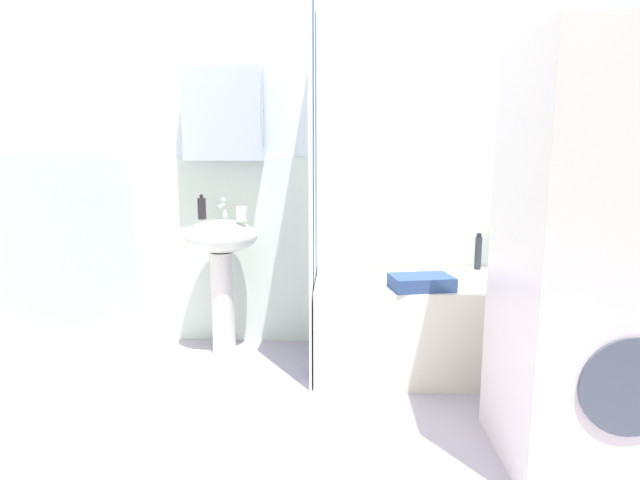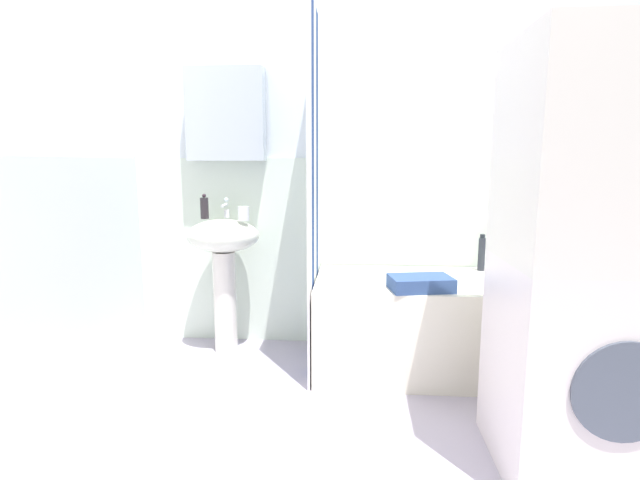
{
  "view_description": "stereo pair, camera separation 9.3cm",
  "coord_description": "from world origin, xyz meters",
  "px_view_note": "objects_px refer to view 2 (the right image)",
  "views": [
    {
      "loc": [
        -0.21,
        -1.82,
        1.17
      ],
      "look_at": [
        -0.31,
        0.81,
        0.75
      ],
      "focal_mm": 27.15,
      "sensor_mm": 36.0,
      "label": 1
    },
    {
      "loc": [
        -0.11,
        -1.81,
        1.17
      ],
      "look_at": [
        -0.31,
        0.81,
        0.75
      ],
      "focal_mm": 27.15,
      "sensor_mm": 36.0,
      "label": 2
    }
  ],
  "objects_px": {
    "shampoo_bottle": "(522,252)",
    "towel_folded": "(421,283)",
    "toothbrush_cup": "(244,213)",
    "lotion_bottle": "(499,252)",
    "bathtub": "(442,324)",
    "washer_dryer_stack": "(593,263)",
    "body_wash_bottle": "(538,255)",
    "soap_dispenser": "(204,208)",
    "conditioner_bottle": "(482,253)",
    "sink": "(224,255)"
  },
  "relations": [
    {
      "from": "shampoo_bottle",
      "to": "bathtub",
      "type": "bearing_deg",
      "value": -152.85
    },
    {
      "from": "bathtub",
      "to": "shampoo_bottle",
      "type": "xyz_separation_m",
      "value": [
        0.51,
        0.26,
        0.38
      ]
    },
    {
      "from": "soap_dispenser",
      "to": "toothbrush_cup",
      "type": "xyz_separation_m",
      "value": [
        0.26,
        -0.06,
        -0.03
      ]
    },
    {
      "from": "sink",
      "to": "lotion_bottle",
      "type": "xyz_separation_m",
      "value": [
        1.67,
        0.12,
        0.02
      ]
    },
    {
      "from": "soap_dispenser",
      "to": "towel_folded",
      "type": "relative_size",
      "value": 0.49
    },
    {
      "from": "soap_dispenser",
      "to": "shampoo_bottle",
      "type": "bearing_deg",
      "value": 2.27
    },
    {
      "from": "towel_folded",
      "to": "toothbrush_cup",
      "type": "bearing_deg",
      "value": 160.6
    },
    {
      "from": "sink",
      "to": "conditioner_bottle",
      "type": "bearing_deg",
      "value": 3.62
    },
    {
      "from": "bathtub",
      "to": "washer_dryer_stack",
      "type": "height_order",
      "value": "washer_dryer_stack"
    },
    {
      "from": "sink",
      "to": "soap_dispenser",
      "type": "height_order",
      "value": "soap_dispenser"
    },
    {
      "from": "body_wash_bottle",
      "to": "lotion_bottle",
      "type": "relative_size",
      "value": 0.87
    },
    {
      "from": "toothbrush_cup",
      "to": "soap_dispenser",
      "type": "bearing_deg",
      "value": 165.8
    },
    {
      "from": "sink",
      "to": "bathtub",
      "type": "relative_size",
      "value": 0.58
    },
    {
      "from": "sink",
      "to": "bathtub",
      "type": "distance_m",
      "value": 1.35
    },
    {
      "from": "soap_dispenser",
      "to": "bathtub",
      "type": "distance_m",
      "value": 1.56
    },
    {
      "from": "sink",
      "to": "conditioner_bottle",
      "type": "height_order",
      "value": "sink"
    },
    {
      "from": "body_wash_bottle",
      "to": "lotion_bottle",
      "type": "xyz_separation_m",
      "value": [
        -0.24,
        -0.01,
        0.01
      ]
    },
    {
      "from": "body_wash_bottle",
      "to": "sink",
      "type": "bearing_deg",
      "value": -176.25
    },
    {
      "from": "bathtub",
      "to": "shampoo_bottle",
      "type": "bearing_deg",
      "value": 27.15
    },
    {
      "from": "body_wash_bottle",
      "to": "shampoo_bottle",
      "type": "xyz_separation_m",
      "value": [
        -0.1,
        -0.02,
        0.02
      ]
    },
    {
      "from": "conditioner_bottle",
      "to": "toothbrush_cup",
      "type": "bearing_deg",
      "value": -174.49
    },
    {
      "from": "towel_folded",
      "to": "washer_dryer_stack",
      "type": "xyz_separation_m",
      "value": [
        0.53,
        -0.65,
        0.25
      ]
    },
    {
      "from": "sink",
      "to": "body_wash_bottle",
      "type": "bearing_deg",
      "value": 3.75
    },
    {
      "from": "bathtub",
      "to": "body_wash_bottle",
      "type": "xyz_separation_m",
      "value": [
        0.61,
        0.28,
        0.36
      ]
    },
    {
      "from": "bathtub",
      "to": "towel_folded",
      "type": "xyz_separation_m",
      "value": [
        -0.16,
        -0.23,
        0.3
      ]
    },
    {
      "from": "bathtub",
      "to": "body_wash_bottle",
      "type": "bearing_deg",
      "value": 24.87
    },
    {
      "from": "lotion_bottle",
      "to": "bathtub",
      "type": "bearing_deg",
      "value": -143.75
    },
    {
      "from": "conditioner_bottle",
      "to": "washer_dryer_stack",
      "type": "bearing_deg",
      "value": -84.64
    },
    {
      "from": "body_wash_bottle",
      "to": "towel_folded",
      "type": "distance_m",
      "value": 0.93
    },
    {
      "from": "sink",
      "to": "towel_folded",
      "type": "distance_m",
      "value": 1.21
    },
    {
      "from": "toothbrush_cup",
      "to": "shampoo_bottle",
      "type": "xyz_separation_m",
      "value": [
        1.67,
        0.14,
        -0.24
      ]
    },
    {
      "from": "body_wash_bottle",
      "to": "bathtub",
      "type": "bearing_deg",
      "value": -155.13
    },
    {
      "from": "washer_dryer_stack",
      "to": "towel_folded",
      "type": "bearing_deg",
      "value": 129.34
    },
    {
      "from": "soap_dispenser",
      "to": "shampoo_bottle",
      "type": "distance_m",
      "value": 1.94
    },
    {
      "from": "towel_folded",
      "to": "soap_dispenser",
      "type": "bearing_deg",
      "value": 161.63
    },
    {
      "from": "bathtub",
      "to": "conditioner_bottle",
      "type": "relative_size",
      "value": 6.39
    },
    {
      "from": "toothbrush_cup",
      "to": "washer_dryer_stack",
      "type": "distance_m",
      "value": 1.83
    },
    {
      "from": "toothbrush_cup",
      "to": "conditioner_bottle",
      "type": "xyz_separation_m",
      "value": [
        1.43,
        0.14,
        -0.25
      ]
    },
    {
      "from": "shampoo_bottle",
      "to": "towel_folded",
      "type": "bearing_deg",
      "value": -143.52
    },
    {
      "from": "bathtub",
      "to": "lotion_bottle",
      "type": "distance_m",
      "value": 0.59
    },
    {
      "from": "towel_folded",
      "to": "bathtub",
      "type": "bearing_deg",
      "value": 55.8
    },
    {
      "from": "sink",
      "to": "lotion_bottle",
      "type": "relative_size",
      "value": 3.59
    },
    {
      "from": "towel_folded",
      "to": "washer_dryer_stack",
      "type": "bearing_deg",
      "value": -50.66
    },
    {
      "from": "shampoo_bottle",
      "to": "lotion_bottle",
      "type": "bearing_deg",
      "value": 174.47
    },
    {
      "from": "toothbrush_cup",
      "to": "lotion_bottle",
      "type": "xyz_separation_m",
      "value": [
        1.53,
        0.15,
        -0.24
      ]
    },
    {
      "from": "body_wash_bottle",
      "to": "shampoo_bottle",
      "type": "height_order",
      "value": "shampoo_bottle"
    },
    {
      "from": "soap_dispenser",
      "to": "conditioner_bottle",
      "type": "xyz_separation_m",
      "value": [
        1.68,
        0.07,
        -0.27
      ]
    },
    {
      "from": "shampoo_bottle",
      "to": "towel_folded",
      "type": "height_order",
      "value": "shampoo_bottle"
    },
    {
      "from": "lotion_bottle",
      "to": "conditioner_bottle",
      "type": "bearing_deg",
      "value": -171.16
    },
    {
      "from": "conditioner_bottle",
      "to": "washer_dryer_stack",
      "type": "height_order",
      "value": "washer_dryer_stack"
    }
  ]
}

